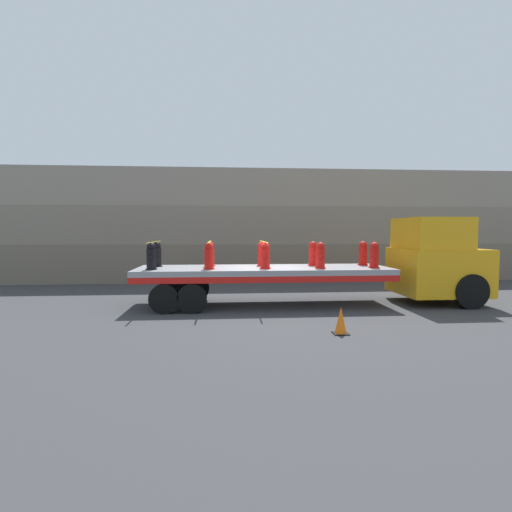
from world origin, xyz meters
TOP-DOWN VIEW (x-y plane):
  - ground_plane at (0.00, 0.00)m, footprint 120.00×120.00m
  - rock_cliff at (0.00, 7.65)m, footprint 60.00×3.30m
  - truck_cab at (6.26, 0.00)m, footprint 2.79×2.69m
  - flatbed_trailer at (-0.55, 0.00)m, footprint 8.57×2.57m
  - fire_hydrant_black_near_0 at (-3.68, -0.54)m, footprint 0.37×0.51m
  - fire_hydrant_black_far_0 at (-3.68, 0.54)m, footprint 0.37×0.51m
  - fire_hydrant_red_near_1 at (-1.84, -0.54)m, footprint 0.37×0.51m
  - fire_hydrant_red_far_1 at (-1.84, 0.54)m, footprint 0.37×0.51m
  - fire_hydrant_red_near_2 at (0.00, -0.54)m, footprint 0.37×0.51m
  - fire_hydrant_red_far_2 at (0.00, 0.54)m, footprint 0.37×0.51m
  - fire_hydrant_red_near_3 at (1.84, -0.54)m, footprint 0.37×0.51m
  - fire_hydrant_red_far_3 at (1.84, 0.54)m, footprint 0.37×0.51m
  - fire_hydrant_red_near_4 at (3.68, -0.54)m, footprint 0.37×0.51m
  - fire_hydrant_red_far_4 at (3.68, 0.54)m, footprint 0.37×0.51m
  - cargo_strap_rear at (-3.68, 0.00)m, footprint 0.05×2.67m
  - cargo_strap_middle at (-1.84, 0.00)m, footprint 0.05×2.67m
  - cargo_strap_front at (0.00, 0.00)m, footprint 0.05×2.67m
  - traffic_cone at (1.52, -4.00)m, footprint 0.38×0.38m

SIDE VIEW (x-z plane):
  - ground_plane at x=0.00m, z-range 0.00..0.00m
  - traffic_cone at x=1.52m, z-range -0.01..0.67m
  - flatbed_trailer at x=-0.55m, z-range 0.40..1.72m
  - truck_cab at x=6.26m, z-range -0.02..2.99m
  - fire_hydrant_black_near_0 at x=-3.68m, z-range 1.30..2.17m
  - fire_hydrant_black_far_0 at x=-3.68m, z-range 1.30..2.17m
  - fire_hydrant_red_near_1 at x=-1.84m, z-range 1.30..2.17m
  - fire_hydrant_red_far_1 at x=-1.84m, z-range 1.30..2.17m
  - fire_hydrant_red_near_2 at x=0.00m, z-range 1.30..2.17m
  - fire_hydrant_red_far_2 at x=0.00m, z-range 1.30..2.17m
  - fire_hydrant_red_near_3 at x=1.84m, z-range 1.30..2.17m
  - fire_hydrant_red_far_3 at x=1.84m, z-range 1.30..2.17m
  - fire_hydrant_red_near_4 at x=3.68m, z-range 1.30..2.17m
  - fire_hydrant_red_far_4 at x=3.68m, z-range 1.30..2.17m
  - cargo_strap_rear at x=-3.68m, z-range 2.18..2.19m
  - cargo_strap_middle at x=-1.84m, z-range 2.18..2.19m
  - cargo_strap_front at x=0.00m, z-range 2.18..2.19m
  - rock_cliff at x=0.00m, z-range 0.00..5.67m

